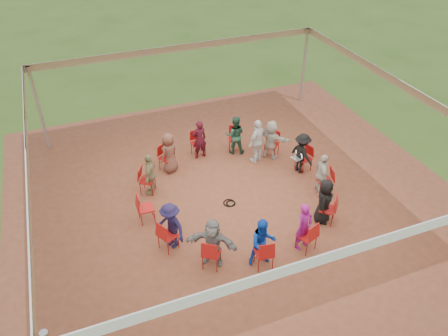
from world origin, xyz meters
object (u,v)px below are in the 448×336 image
object	(u,v)px
person_seated_10	(324,201)
laptop	(298,156)
chair_0	(304,158)
chair_7	(168,235)
person_seated_5	(150,174)
cable_coil	(230,203)
chair_9	(264,253)
chair_12	(325,181)
person_seated_9	(304,227)
person_seated_8	(263,242)
chair_4	(167,158)
person_seated_2	(235,135)
chair_10	(307,236)
person_seated_3	(199,139)
person_seated_0	(302,153)
standing_person	(258,141)
person_seated_4	(169,153)
person_seated_1	(271,140)
person_seated_7	(213,242)
chair_6	(146,208)
chair_1	(272,144)
person_seated_6	(171,226)
chair_11	(327,209)
chair_5	(147,180)
chair_3	(198,144)
chair_2	(235,139)

from	to	relation	value
person_seated_10	laptop	distance (m)	2.30
chair_0	chair_7	size ratio (longest dim) A/B	1.00
chair_0	person_seated_10	xyz separation A→B (m)	(-0.72, -2.32, 0.24)
person_seated_5	cable_coil	world-z (taller)	person_seated_5
chair_9	chair_12	world-z (taller)	same
person_seated_9	cable_coil	world-z (taller)	person_seated_9
person_seated_8	person_seated_9	xyz separation A→B (m)	(1.21, 0.13, 0.00)
chair_12	laptop	bearing A→B (deg)	26.66
chair_4	person_seated_2	xyz separation A→B (m)	(2.42, 0.15, 0.24)
chair_10	person_seated_3	size ratio (longest dim) A/B	0.66
person_seated_0	standing_person	bearing A→B (deg)	31.90
chair_9	person_seated_4	world-z (taller)	person_seated_4
person_seated_1	person_seated_2	distance (m)	1.22
laptop	person_seated_7	bearing A→B (deg)	111.49
chair_6	person_seated_10	size ratio (longest dim) A/B	0.66
chair_10	person_seated_5	size ratio (longest dim) A/B	0.66
chair_1	person_seated_6	size ratio (longest dim) A/B	0.66
chair_6	chair_7	world-z (taller)	same
person_seated_0	chair_12	bearing A→B (deg)	171.49
person_seated_0	person_seated_10	bearing A→B (deg)	152.31
chair_11	chair_5	bearing A→B (deg)	96.92
chair_3	chair_2	bearing A→B (deg)	166.15
chair_0	person_seated_8	size ratio (longest dim) A/B	0.66
chair_4	person_seated_0	size ratio (longest dim) A/B	0.66
chair_10	person_seated_3	xyz separation A→B (m)	(-1.17, 5.04, 0.24)
chair_4	person_seated_4	xyz separation A→B (m)	(0.07, -0.10, 0.24)
chair_11	person_seated_9	distance (m)	1.28
chair_0	person_seated_3	bearing A→B (deg)	43.03
person_seated_5	person_seated_6	world-z (taller)	same
person_seated_7	person_seated_10	xyz separation A→B (m)	(3.36, 0.35, 0.00)
person_seated_9	person_seated_5	bearing A→B (deg)	110.77
person_seated_3	person_seated_5	xyz separation A→B (m)	(-1.97, -1.31, 0.00)
chair_2	person_seated_3	size ratio (longest dim) A/B	0.66
person_seated_0	cable_coil	world-z (taller)	person_seated_0
standing_person	chair_5	bearing A→B (deg)	-23.70
chair_3	person_seated_6	xyz separation A→B (m)	(-2.00, -3.80, 0.24)
chair_1	person_seated_9	world-z (taller)	person_seated_9
person_seated_4	person_seated_7	distance (m)	4.19
chair_5	cable_coil	bearing A→B (deg)	84.86
chair_1	chair_5	size ratio (longest dim) A/B	1.00
chair_3	person_seated_5	world-z (taller)	person_seated_5
chair_10	person_seated_7	world-z (taller)	person_seated_7
person_seated_3	chair_6	bearing A→B (deg)	40.05
chair_11	person_seated_7	distance (m)	3.47
cable_coil	person_seated_8	bearing A→B (deg)	-92.52
person_seated_9	chair_10	bearing A→B (deg)	-90.00
person_seated_7	person_seated_8	size ratio (longest dim) A/B	1.00
chair_5	person_seated_4	distance (m)	1.28
standing_person	chair_1	bearing A→B (deg)	161.65
chair_6	laptop	bearing A→B (deg)	96.53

